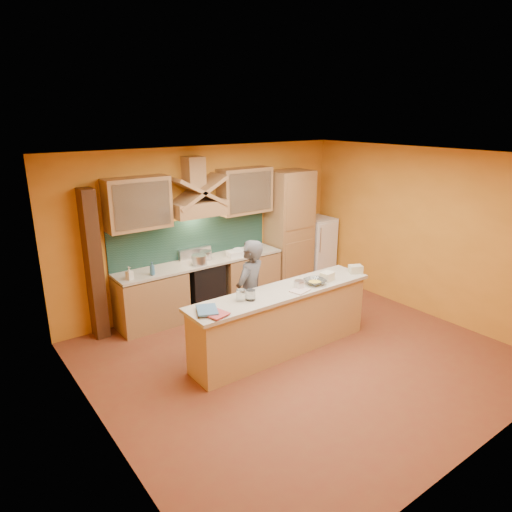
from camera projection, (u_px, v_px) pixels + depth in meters
floor at (300, 357)px, 6.50m from camera, size 5.50×5.00×0.01m
ceiling at (306, 157)px, 5.65m from camera, size 5.50×5.00×0.01m
wall_back at (207, 227)px, 7.99m from camera, size 5.50×0.02×2.80m
wall_front at (487, 333)px, 4.16m from camera, size 5.50×0.02×2.80m
wall_left at (96, 316)px, 4.51m from camera, size 0.02×5.00×2.80m
wall_right at (425, 233)px, 7.64m from camera, size 0.02×5.00×2.80m
base_cabinet_left at (151, 301)px, 7.34m from camera, size 1.10×0.60×0.86m
base_cabinet_right at (247, 276)px, 8.42m from camera, size 1.10×0.60×0.86m
counter_top at (202, 262)px, 7.74m from camera, size 3.00×0.62×0.04m
stove at (203, 287)px, 7.88m from camera, size 0.60×0.58×0.90m
backsplash at (193, 238)px, 7.85m from camera, size 3.00×0.03×0.70m
range_hood at (198, 208)px, 7.50m from camera, size 0.92×0.50×0.24m
hood_chimney at (194, 172)px, 7.41m from camera, size 0.30×0.30×0.50m
upper_cabinet_left at (138, 204)px, 6.94m from camera, size 1.00×0.35×0.80m
upper_cabinet_right at (245, 191)px, 8.07m from camera, size 1.00×0.35×0.80m
pantry_column at (289, 231)px, 8.77m from camera, size 0.80×0.60×2.30m
fridge at (317, 249)px, 9.35m from camera, size 0.58×0.60×1.30m
trim_column_left at (94, 265)px, 6.79m from camera, size 0.20×0.30×2.30m
island_body at (281, 323)px, 6.54m from camera, size 2.80×0.55×0.88m
island_top at (282, 292)px, 6.39m from camera, size 2.90×0.62×0.05m
person at (250, 293)px, 6.65m from camera, size 0.69×0.59×1.61m
pot_large at (199, 261)px, 7.54m from camera, size 0.27×0.27×0.16m
pot_small at (206, 256)px, 7.81m from camera, size 0.20×0.20×0.14m
soap_bottle_a at (129, 273)px, 6.84m from camera, size 0.11×0.11×0.20m
soap_bottle_b at (152, 269)px, 7.03m from camera, size 0.08×0.08×0.21m
bowl_back at (239, 251)px, 8.18m from camera, size 0.28×0.28×0.07m
dish_rack at (235, 254)px, 7.95m from camera, size 0.30×0.25×0.10m
book_lower at (207, 317)px, 5.52m from camera, size 0.32×0.38×0.03m
book_upper at (197, 311)px, 5.64m from camera, size 0.37×0.42×0.03m
jar_large at (241, 295)px, 6.01m from camera, size 0.16×0.16×0.15m
jar_small at (251, 295)px, 6.03m from camera, size 0.14×0.14×0.14m
kitchen_scale at (299, 285)px, 6.45m from camera, size 0.11×0.11×0.09m
mixing_bowl at (315, 282)px, 6.60m from camera, size 0.34×0.34×0.07m
cloth at (300, 290)px, 6.35m from camera, size 0.30×0.25×0.02m
grocery_bag_a at (327, 276)px, 6.76m from camera, size 0.21×0.18×0.12m
grocery_bag_b at (356, 269)px, 7.06m from camera, size 0.24×0.23×0.12m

